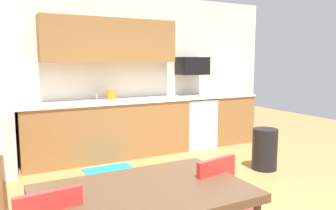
% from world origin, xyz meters
% --- Properties ---
extents(ground_plane, '(12.00, 12.00, 0.00)m').
position_xyz_m(ground_plane, '(0.00, 0.00, 0.00)').
color(ground_plane, '#B77F47').
extents(wall_back, '(5.80, 0.10, 2.70)m').
position_xyz_m(wall_back, '(0.00, 2.65, 1.35)').
color(wall_back, silver).
rests_on(wall_back, ground).
extents(cabinet_run_back, '(2.69, 0.60, 0.90)m').
position_xyz_m(cabinet_run_back, '(-0.40, 2.30, 0.45)').
color(cabinet_run_back, olive).
rests_on(cabinet_run_back, ground).
extents(cabinet_run_back_right, '(0.86, 0.60, 0.90)m').
position_xyz_m(cabinet_run_back_right, '(1.97, 2.30, 0.45)').
color(cabinet_run_back_right, olive).
rests_on(cabinet_run_back_right, ground).
extents(countertop_back, '(4.80, 0.64, 0.04)m').
position_xyz_m(countertop_back, '(0.00, 2.30, 0.92)').
color(countertop_back, silver).
rests_on(countertop_back, cabinet_run_back).
extents(upper_cabinets_back, '(2.20, 0.34, 0.70)m').
position_xyz_m(upper_cabinets_back, '(-0.30, 2.43, 1.90)').
color(upper_cabinets_back, olive).
extents(oven_range, '(0.60, 0.60, 0.91)m').
position_xyz_m(oven_range, '(1.24, 2.30, 0.46)').
color(oven_range, white).
rests_on(oven_range, ground).
extents(microwave, '(0.54, 0.36, 0.32)m').
position_xyz_m(microwave, '(1.24, 2.40, 1.48)').
color(microwave, black).
extents(sink_basin, '(0.48, 0.40, 0.14)m').
position_xyz_m(sink_basin, '(-0.54, 2.30, 0.88)').
color(sink_basin, '#A5A8AD').
rests_on(sink_basin, countertop_back).
extents(sink_faucet, '(0.02, 0.02, 0.24)m').
position_xyz_m(sink_faucet, '(-0.54, 2.48, 1.04)').
color(sink_faucet, '#B2B5BA').
rests_on(sink_faucet, countertop_back).
extents(dining_table, '(1.40, 0.90, 0.73)m').
position_xyz_m(dining_table, '(-1.17, -0.89, 0.67)').
color(dining_table, brown).
rests_on(dining_table, ground).
extents(chair_near_table, '(0.47, 0.47, 0.85)m').
position_xyz_m(chair_near_table, '(-0.54, -0.96, 0.50)').
color(chair_near_table, red).
rests_on(chair_near_table, ground).
extents(trash_bin, '(0.36, 0.36, 0.60)m').
position_xyz_m(trash_bin, '(1.43, 0.69, 0.30)').
color(trash_bin, black).
rests_on(trash_bin, ground).
extents(floor_mat, '(0.70, 0.50, 0.01)m').
position_xyz_m(floor_mat, '(-0.60, 1.65, 0.01)').
color(floor_mat, '#198CBF').
rests_on(floor_mat, ground).
extents(kettle, '(0.14, 0.14, 0.20)m').
position_xyz_m(kettle, '(-0.34, 2.35, 1.02)').
color(kettle, orange).
rests_on(kettle, countertop_back).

